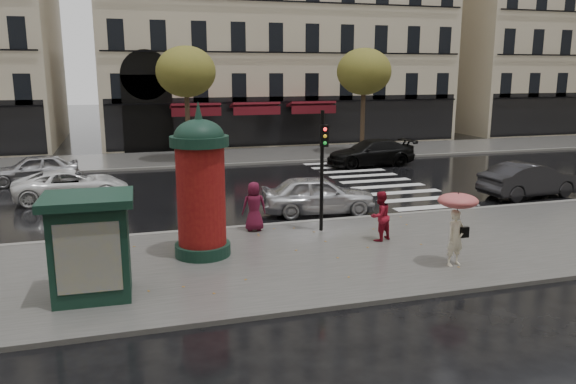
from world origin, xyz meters
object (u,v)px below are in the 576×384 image
object	(u,v)px
morris_column	(201,183)
newsstand	(91,245)
car_white	(71,185)
woman_red	(380,216)
car_silver	(318,195)
traffic_light	(323,159)
woman_umbrella	(457,217)
car_black	(370,153)
man_burgundy	(254,206)
car_darkgrey	(530,180)
car_far_silver	(34,169)

from	to	relation	value
morris_column	newsstand	distance (m)	3.75
car_white	woman_red	bearing A→B (deg)	-139.53
newsstand	car_silver	distance (m)	9.94
morris_column	traffic_light	size ratio (longest dim) A/B	1.11
woman_umbrella	car_black	size ratio (longest dim) A/B	0.40
morris_column	car_black	size ratio (longest dim) A/B	0.86
man_burgundy	newsstand	distance (m)	6.47
man_burgundy	newsstand	bearing A→B (deg)	46.28
traffic_light	car_silver	distance (m)	3.26
morris_column	car_white	bearing A→B (deg)	114.63
woman_red	traffic_light	bearing A→B (deg)	-71.21
newsstand	car_darkgrey	distance (m)	18.46
woman_umbrella	car_black	distance (m)	16.96
man_burgundy	traffic_light	distance (m)	2.70
woman_red	newsstand	xyz separation A→B (m)	(-8.26, -2.13, 0.46)
car_white	morris_column	bearing A→B (deg)	-161.01
car_darkgrey	woman_red	bearing A→B (deg)	110.91
man_burgundy	car_white	bearing A→B (deg)	-44.40
man_burgundy	newsstand	xyz separation A→B (m)	(-4.82, -4.29, 0.43)
morris_column	car_far_silver	size ratio (longest dim) A/B	1.07
man_burgundy	traffic_light	bearing A→B (deg)	166.76
traffic_light	car_white	size ratio (longest dim) A/B	0.86
morris_column	man_burgundy	bearing A→B (deg)	45.53
car_darkgrey	car_far_silver	xyz separation A→B (m)	(-20.55, 9.10, -0.04)
woman_umbrella	car_far_silver	distance (m)	20.31
car_silver	car_far_silver	bearing A→B (deg)	56.97
car_silver	newsstand	bearing A→B (deg)	136.19
car_far_silver	car_silver	bearing A→B (deg)	42.53
woman_red	traffic_light	world-z (taller)	traffic_light
newsstand	car_black	world-z (taller)	newsstand
woman_red	newsstand	distance (m)	8.54
woman_red	traffic_light	xyz separation A→B (m)	(-1.34, 1.49, 1.60)
newsstand	car_far_silver	distance (m)	15.87
woman_umbrella	man_burgundy	world-z (taller)	woman_umbrella
morris_column	woman_umbrella	bearing A→B (deg)	-23.75
woman_umbrella	car_silver	world-z (taller)	woman_umbrella
woman_red	man_burgundy	xyz separation A→B (m)	(-3.44, 2.17, 0.04)
morris_column	car_darkgrey	world-z (taller)	morris_column
woman_red	car_white	size ratio (longest dim) A/B	0.34
traffic_light	car_silver	xyz separation A→B (m)	(0.79, 2.62, -1.76)
newsstand	car_black	size ratio (longest dim) A/B	0.48
newsstand	car_black	xyz separation A→B (m)	(14.20, 15.68, -0.63)
woman_red	car_white	world-z (taller)	woman_red
car_darkgrey	car_white	size ratio (longest dim) A/B	0.98
car_black	car_far_silver	distance (m)	17.46
newsstand	woman_umbrella	bearing A→B (deg)	-3.18
woman_umbrella	traffic_light	bearing A→B (deg)	118.99
morris_column	newsstand	bearing A→B (deg)	-141.25
man_burgundy	car_silver	size ratio (longest dim) A/B	0.38
traffic_light	woman_umbrella	bearing A→B (deg)	-61.01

